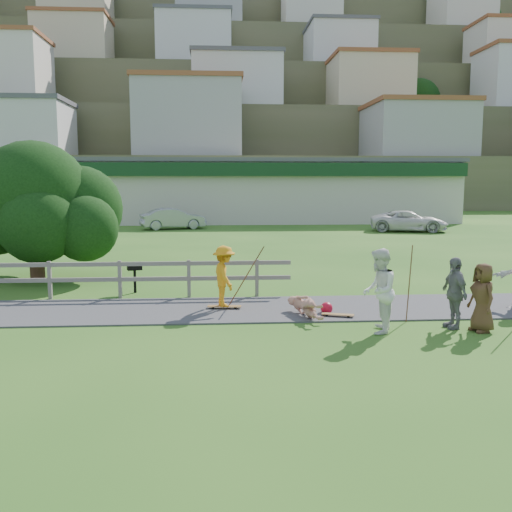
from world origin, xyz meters
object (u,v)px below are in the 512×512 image
object	(u,v)px
car_white	(409,221)
spectator_a	(379,291)
spectator_b	(454,293)
bbq	(135,278)
car_silver	(173,219)
spectator_c	(482,298)
skater_fallen	(306,306)
skater_rider	(224,280)
tree	(35,222)

from	to	relation	value
car_white	spectator_a	bearing A→B (deg)	174.29
spectator_b	bbq	xyz separation A→B (m)	(-7.98, 4.73, -0.37)
spectator_b	car_silver	distance (m)	28.73
spectator_a	spectator_c	world-z (taller)	spectator_a
car_white	skater_fallen	bearing A→B (deg)	170.13
spectator_b	skater_rider	bearing A→B (deg)	-118.84
skater_fallen	car_silver	xyz separation A→B (m)	(-5.26, 26.20, 0.45)
spectator_a	spectator_c	distance (m)	2.37
spectator_b	car_silver	xyz separation A→B (m)	(-8.53, 27.44, -0.10)
spectator_b	tree	world-z (taller)	tree
skater_fallen	bbq	bearing A→B (deg)	126.82
skater_fallen	bbq	size ratio (longest dim) A/B	1.67
skater_rider	spectator_b	bearing A→B (deg)	-127.53
car_silver	bbq	distance (m)	22.72
car_silver	bbq	bearing A→B (deg)	164.59
spectator_b	tree	bearing A→B (deg)	-128.44
spectator_a	car_white	world-z (taller)	spectator_a
skater_fallen	bbq	distance (m)	5.87
skater_fallen	spectator_c	bearing A→B (deg)	-39.23
car_silver	bbq	xyz separation A→B (m)	(0.55, -22.71, -0.27)
car_white	spectator_c	bearing A→B (deg)	179.29
skater_rider	tree	world-z (taller)	tree
spectator_c	car_silver	world-z (taller)	spectator_c
tree	skater_fallen	bearing A→B (deg)	-36.33
spectator_c	bbq	bearing A→B (deg)	-131.63
spectator_c	car_white	world-z (taller)	spectator_c
skater_rider	tree	bearing A→B (deg)	36.22
skater_fallen	tree	size ratio (longest dim) A/B	0.25
spectator_b	tree	size ratio (longest dim) A/B	0.27
spectator_b	skater_fallen	bearing A→B (deg)	-116.68
car_silver	bbq	size ratio (longest dim) A/B	4.77
skater_rider	bbq	distance (m)	3.69
skater_fallen	car_silver	world-z (taller)	car_silver
spectator_a	tree	xyz separation A→B (m)	(-9.86, 7.72, 1.04)
skater_rider	skater_fallen	distance (m)	2.31
skater_fallen	car_white	distance (m)	25.51
car_white	bbq	xyz separation A→B (m)	(-15.25, -19.73, -0.23)
skater_rider	spectator_c	size ratio (longest dim) A/B	1.03
spectator_c	car_white	xyz separation A→B (m)	(6.76, 24.81, -0.09)
bbq	tree	bearing A→B (deg)	129.31
spectator_b	bbq	size ratio (longest dim) A/B	1.78
skater_fallen	tree	world-z (taller)	tree
skater_rider	car_silver	world-z (taller)	skater_rider
car_silver	spectator_c	bearing A→B (deg)	-178.78
tree	car_silver	bearing A→B (deg)	80.96
spectator_b	spectator_c	world-z (taller)	spectator_b
bbq	car_silver	bearing A→B (deg)	76.68
skater_fallen	car_white	bearing A→B (deg)	49.01
spectator_b	bbq	bearing A→B (deg)	-126.68
spectator_a	spectator_b	bearing A→B (deg)	118.49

